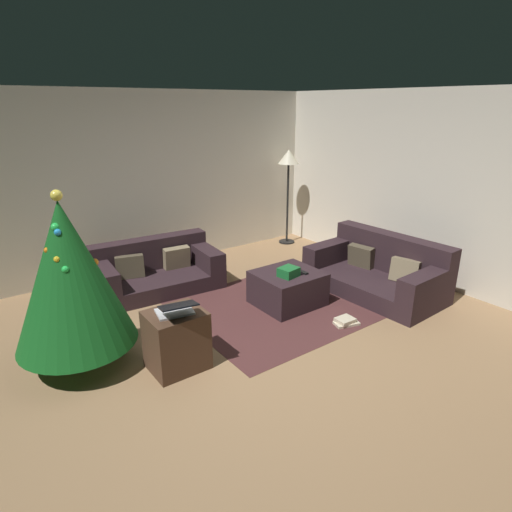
{
  "coord_description": "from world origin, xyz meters",
  "views": [
    {
      "loc": [
        -2.25,
        -2.97,
        2.4
      ],
      "look_at": [
        0.5,
        0.76,
        0.75
      ],
      "focal_mm": 30.15,
      "sensor_mm": 36.0,
      "label": 1
    }
  ],
  "objects_px": {
    "couch_left": "(155,270)",
    "gift_box": "(289,272)",
    "couch_right": "(379,271)",
    "ottoman": "(288,288)",
    "book_stack": "(346,322)",
    "corner_lamp": "(289,164)",
    "tv_remote": "(303,272)",
    "christmas_tree": "(69,275)",
    "laptop": "(176,309)",
    "side_table": "(177,340)"
  },
  "relations": [
    {
      "from": "couch_right",
      "to": "side_table",
      "type": "xyz_separation_m",
      "value": [
        -3.0,
        -0.03,
        0.01
      ]
    },
    {
      "from": "couch_left",
      "to": "gift_box",
      "type": "relative_size",
      "value": 7.72
    },
    {
      "from": "couch_left",
      "to": "ottoman",
      "type": "bearing_deg",
      "value": 132.04
    },
    {
      "from": "couch_right",
      "to": "laptop",
      "type": "relative_size",
      "value": 4.08
    },
    {
      "from": "couch_right",
      "to": "ottoman",
      "type": "relative_size",
      "value": 2.3
    },
    {
      "from": "gift_box",
      "to": "corner_lamp",
      "type": "relative_size",
      "value": 0.13
    },
    {
      "from": "christmas_tree",
      "to": "book_stack",
      "type": "distance_m",
      "value": 2.98
    },
    {
      "from": "ottoman",
      "to": "book_stack",
      "type": "height_order",
      "value": "ottoman"
    },
    {
      "from": "tv_remote",
      "to": "laptop",
      "type": "bearing_deg",
      "value": -169.79
    },
    {
      "from": "couch_right",
      "to": "gift_box",
      "type": "height_order",
      "value": "couch_right"
    },
    {
      "from": "christmas_tree",
      "to": "side_table",
      "type": "xyz_separation_m",
      "value": [
        0.73,
        -0.6,
        -0.64
      ]
    },
    {
      "from": "couch_left",
      "to": "laptop",
      "type": "relative_size",
      "value": 3.9
    },
    {
      "from": "ottoman",
      "to": "couch_right",
      "type": "bearing_deg",
      "value": -18.09
    },
    {
      "from": "couch_right",
      "to": "side_table",
      "type": "height_order",
      "value": "couch_right"
    },
    {
      "from": "ottoman",
      "to": "book_stack",
      "type": "distance_m",
      "value": 0.86
    },
    {
      "from": "couch_right",
      "to": "book_stack",
      "type": "xyz_separation_m",
      "value": [
        -1.07,
        -0.41,
        -0.24
      ]
    },
    {
      "from": "laptop",
      "to": "couch_right",
      "type": "bearing_deg",
      "value": 1.56
    },
    {
      "from": "gift_box",
      "to": "corner_lamp",
      "type": "distance_m",
      "value": 2.84
    },
    {
      "from": "couch_right",
      "to": "christmas_tree",
      "type": "bearing_deg",
      "value": 78.85
    },
    {
      "from": "ottoman",
      "to": "corner_lamp",
      "type": "bearing_deg",
      "value": 50.03
    },
    {
      "from": "couch_right",
      "to": "ottoman",
      "type": "bearing_deg",
      "value": 69.49
    },
    {
      "from": "ottoman",
      "to": "gift_box",
      "type": "relative_size",
      "value": 3.5
    },
    {
      "from": "gift_box",
      "to": "couch_right",
      "type": "bearing_deg",
      "value": -13.26
    },
    {
      "from": "laptop",
      "to": "corner_lamp",
      "type": "distance_m",
      "value": 4.26
    },
    {
      "from": "side_table",
      "to": "ottoman",
      "type": "bearing_deg",
      "value": 14.07
    },
    {
      "from": "couch_right",
      "to": "gift_box",
      "type": "relative_size",
      "value": 8.06
    },
    {
      "from": "book_stack",
      "to": "couch_left",
      "type": "bearing_deg",
      "value": 119.87
    },
    {
      "from": "gift_box",
      "to": "book_stack",
      "type": "relative_size",
      "value": 0.71
    },
    {
      "from": "tv_remote",
      "to": "side_table",
      "type": "bearing_deg",
      "value": -171.33
    },
    {
      "from": "couch_left",
      "to": "laptop",
      "type": "distance_m",
      "value": 2.1
    },
    {
      "from": "book_stack",
      "to": "corner_lamp",
      "type": "distance_m",
      "value": 3.42
    },
    {
      "from": "tv_remote",
      "to": "book_stack",
      "type": "height_order",
      "value": "tv_remote"
    },
    {
      "from": "couch_right",
      "to": "book_stack",
      "type": "bearing_deg",
      "value": 108.45
    },
    {
      "from": "couch_left",
      "to": "side_table",
      "type": "height_order",
      "value": "couch_left"
    },
    {
      "from": "gift_box",
      "to": "christmas_tree",
      "type": "bearing_deg",
      "value": 173.83
    },
    {
      "from": "couch_left",
      "to": "christmas_tree",
      "type": "xyz_separation_m",
      "value": [
        -1.35,
        -1.31,
        0.68
      ]
    },
    {
      "from": "book_stack",
      "to": "corner_lamp",
      "type": "bearing_deg",
      "value": 62.35
    },
    {
      "from": "corner_lamp",
      "to": "christmas_tree",
      "type": "bearing_deg",
      "value": -156.45
    },
    {
      "from": "tv_remote",
      "to": "christmas_tree",
      "type": "xyz_separation_m",
      "value": [
        -2.62,
        0.28,
        0.5
      ]
    },
    {
      "from": "couch_left",
      "to": "side_table",
      "type": "distance_m",
      "value": 2.01
    },
    {
      "from": "ottoman",
      "to": "book_stack",
      "type": "relative_size",
      "value": 2.49
    },
    {
      "from": "gift_box",
      "to": "laptop",
      "type": "bearing_deg",
      "value": -166.76
    },
    {
      "from": "couch_left",
      "to": "ottoman",
      "type": "relative_size",
      "value": 2.2
    },
    {
      "from": "tv_remote",
      "to": "gift_box",
      "type": "bearing_deg",
      "value": 174.14
    },
    {
      "from": "couch_right",
      "to": "side_table",
      "type": "relative_size",
      "value": 3.08
    },
    {
      "from": "couch_left",
      "to": "laptop",
      "type": "height_order",
      "value": "laptop"
    },
    {
      "from": "couch_right",
      "to": "christmas_tree",
      "type": "relative_size",
      "value": 1.04
    },
    {
      "from": "book_stack",
      "to": "corner_lamp",
      "type": "height_order",
      "value": "corner_lamp"
    },
    {
      "from": "couch_left",
      "to": "tv_remote",
      "type": "relative_size",
      "value": 10.71
    },
    {
      "from": "corner_lamp",
      "to": "tv_remote",
      "type": "bearing_deg",
      "value": -125.93
    }
  ]
}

